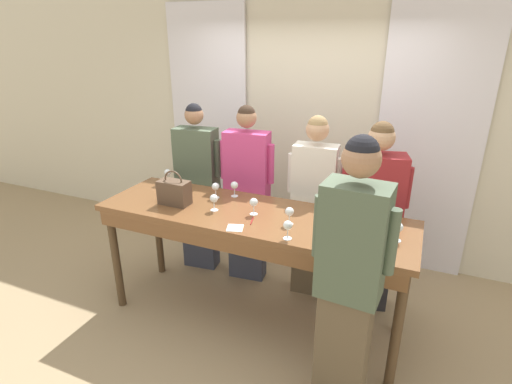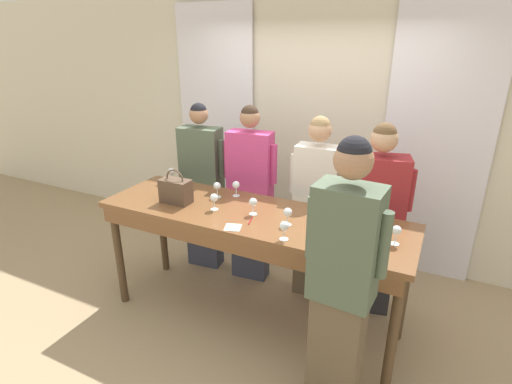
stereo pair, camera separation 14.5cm
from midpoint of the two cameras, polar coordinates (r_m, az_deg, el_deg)
name	(u,v)px [view 2 (the right image)]	position (r m, az deg, el deg)	size (l,w,h in m)	color
ground_plane	(252,317)	(3.73, 0.62, -17.48)	(18.00, 18.00, 0.00)	tan
wall_back	(315,128)	(4.44, 9.42, 8.94)	(12.00, 0.06, 2.80)	beige
curtain_panel_left	(217,124)	(4.88, -4.81, 9.60)	(0.97, 0.03, 2.69)	white
curtain_panel_right	(435,148)	(4.22, 25.15, 5.72)	(0.97, 0.03, 2.69)	white
tasting_bar	(250,226)	(3.21, 0.48, -4.96)	(2.54, 0.77, 1.03)	brown
wine_bottle	(330,210)	(3.02, 11.94, -2.51)	(0.08, 0.08, 0.30)	black
handbag	(176,191)	(3.39, -10.21, 0.19)	(0.26, 0.14, 0.29)	brown
wine_glass_front_left	(253,203)	(3.12, 0.91, -1.57)	(0.07, 0.07, 0.14)	white
wine_glass_front_mid	(214,198)	(3.21, -4.74, -0.92)	(0.07, 0.07, 0.14)	white
wine_glass_front_right	(288,213)	(2.96, 5.96, -3.01)	(0.07, 0.07, 0.14)	white
wine_glass_center_left	(236,185)	(3.48, -1.68, 0.93)	(0.07, 0.07, 0.14)	white
wine_glass_center_mid	(217,187)	(3.46, -4.39, 0.77)	(0.07, 0.07, 0.14)	white
wine_glass_center_right	(172,172)	(3.90, -10.93, 2.85)	(0.07, 0.07, 0.14)	white
wine_glass_back_left	(284,227)	(2.75, 5.57, -4.97)	(0.07, 0.07, 0.14)	white
wine_glass_back_mid	(396,231)	(2.86, 20.81, -5.27)	(0.07, 0.07, 0.14)	white
napkin	(233,227)	(2.94, -1.92, -5.10)	(0.15, 0.15, 0.00)	white
pen	(251,221)	(3.04, 0.58, -4.11)	(0.04, 0.13, 0.01)	maroon
guest_olive_jacket	(202,187)	(4.12, -6.66, 0.75)	(0.53, 0.25, 1.75)	#383D51
guest_pink_top	(250,194)	(3.86, 0.25, -0.34)	(0.53, 0.24, 1.77)	#383D51
guest_cream_sweater	(315,207)	(3.65, 9.61, -2.15)	(0.50, 0.23, 1.72)	brown
guest_striped_shirt	(374,221)	(3.56, 17.68, -3.96)	(0.57, 0.35, 1.72)	#28282D
host_pouring	(342,285)	(2.48, 13.85, -12.77)	(0.49, 0.27, 1.87)	brown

